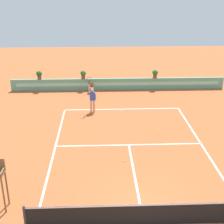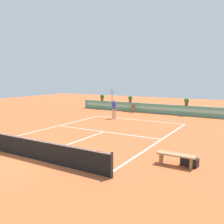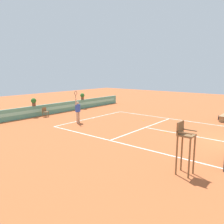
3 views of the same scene
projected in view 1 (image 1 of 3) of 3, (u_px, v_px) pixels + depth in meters
ground_plane at (129, 148)px, 17.59m from camera, size 60.00×60.00×0.00m
court_lines at (128, 142)px, 18.26m from camera, size 8.32×11.94×0.01m
net at (144, 214)px, 11.85m from camera, size 8.92×0.10×1.00m
back_wall_barrier at (118, 84)px, 27.02m from camera, size 18.00×0.21×1.00m
ball_kid_chair at (91, 87)px, 26.26m from camera, size 0.44×0.44×0.85m
tennis_player at (92, 98)px, 22.13m from camera, size 0.62×0.26×2.58m
tennis_ball_near_baseline at (158, 133)px, 19.26m from camera, size 0.07×0.07×0.07m
tennis_ball_mid_court at (123, 161)px, 16.27m from camera, size 0.07×0.07×0.07m
potted_plant_right at (155, 73)px, 26.80m from camera, size 0.48×0.48×0.72m
potted_plant_left at (83, 74)px, 26.56m from camera, size 0.48×0.48×0.72m
potted_plant_far_left at (39, 75)px, 26.43m from camera, size 0.48×0.48×0.72m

